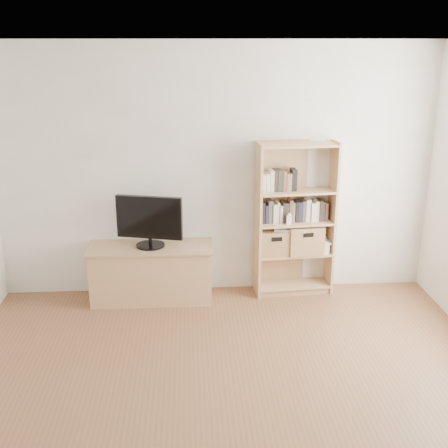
{
  "coord_description": "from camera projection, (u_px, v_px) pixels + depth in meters",
  "views": [
    {
      "loc": [
        -0.28,
        -3.13,
        2.61
      ],
      "look_at": [
        0.04,
        1.9,
        0.93
      ],
      "focal_mm": 45.0,
      "sensor_mm": 36.0,
      "label": 1
    }
  ],
  "objects": [
    {
      "name": "floor",
      "position": [
        236.0,
        442.0,
        3.81
      ],
      "size": [
        4.5,
        5.0,
        0.01
      ],
      "primitive_type": "cube",
      "color": "brown",
      "rests_on": "ground"
    },
    {
      "name": "books_row_upper",
      "position": [
        279.0,
        181.0,
        5.69
      ],
      "size": [
        0.39,
        0.18,
        0.2
      ],
      "primitive_type": "cube",
      "rotation": [
        0.0,
        0.0,
        0.11
      ],
      "color": "black",
      "rests_on": "bookshelf"
    },
    {
      "name": "baby_monitor",
      "position": [
        289.0,
        220.0,
        5.72
      ],
      "size": [
        0.05,
        0.03,
        0.1
      ],
      "primitive_type": "cube",
      "rotation": [
        0.0,
        0.0,
        0.02
      ],
      "color": "white",
      "rests_on": "bookshelf"
    },
    {
      "name": "back_wall",
      "position": [
        216.0,
        172.0,
        5.76
      ],
      "size": [
        4.5,
        0.02,
        2.6
      ],
      "primitive_type": "cube",
      "color": "silver",
      "rests_on": "floor"
    },
    {
      "name": "magazine_stack",
      "position": [
        320.0,
        246.0,
        5.96
      ],
      "size": [
        0.19,
        0.26,
        0.11
      ],
      "primitive_type": "cube",
      "rotation": [
        0.0,
        0.0,
        -0.08
      ],
      "color": "beige",
      "rests_on": "bookshelf"
    },
    {
      "name": "basket_left",
      "position": [
        274.0,
        241.0,
        5.87
      ],
      "size": [
        0.33,
        0.28,
        0.26
      ],
      "primitive_type": "cube",
      "rotation": [
        0.0,
        0.0,
        0.05
      ],
      "color": "#A27249",
      "rests_on": "bookshelf"
    },
    {
      "name": "books_row_mid",
      "position": [
        295.0,
        211.0,
        5.82
      ],
      "size": [
        0.8,
        0.25,
        0.21
      ],
      "primitive_type": "cube",
      "rotation": [
        0.0,
        0.0,
        0.13
      ],
      "color": "black",
      "rests_on": "bookshelf"
    },
    {
      "name": "television",
      "position": [
        149.0,
        221.0,
        5.64
      ],
      "size": [
        0.67,
        0.21,
        0.53
      ],
      "primitive_type": "cube",
      "rotation": [
        0.0,
        0.0,
        -0.24
      ],
      "color": "black",
      "rests_on": "tv_stand"
    },
    {
      "name": "bookshelf",
      "position": [
        295.0,
        220.0,
        5.83
      ],
      "size": [
        0.83,
        0.36,
        1.63
      ],
      "primitive_type": "cube",
      "rotation": [
        0.0,
        0.0,
        0.08
      ],
      "color": "tan",
      "rests_on": "floor"
    },
    {
      "name": "basket_right",
      "position": [
        304.0,
        238.0,
        5.91
      ],
      "size": [
        0.4,
        0.34,
        0.3
      ],
      "primitive_type": "cube",
      "rotation": [
        0.0,
        0.0,
        0.11
      ],
      "color": "#A27249",
      "rests_on": "bookshelf"
    },
    {
      "name": "laptop",
      "position": [
        290.0,
        228.0,
        5.83
      ],
      "size": [
        0.36,
        0.29,
        0.02
      ],
      "primitive_type": "cube",
      "rotation": [
        0.0,
        0.0,
        -0.25
      ],
      "color": "silver",
      "rests_on": "basket_left"
    },
    {
      "name": "ceiling",
      "position": [
        239.0,
        40.0,
        2.99
      ],
      "size": [
        4.5,
        5.0,
        0.01
      ],
      "primitive_type": "cube",
      "color": "white",
      "rests_on": "back_wall"
    },
    {
      "name": "tv_stand",
      "position": [
        152.0,
        274.0,
        5.83
      ],
      "size": [
        1.23,
        0.47,
        0.56
      ],
      "primitive_type": "cube",
      "rotation": [
        0.0,
        0.0,
        -0.01
      ],
      "color": "tan",
      "rests_on": "floor"
    }
  ]
}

